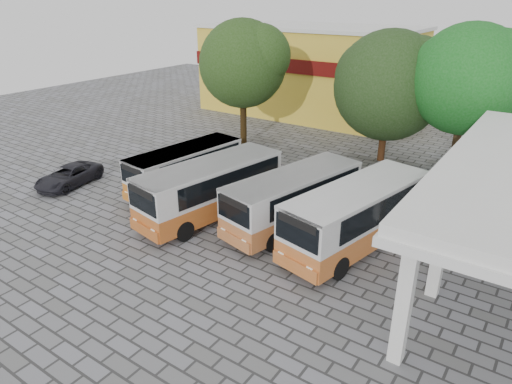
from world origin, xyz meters
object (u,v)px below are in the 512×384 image
Objects in this scene: parked_car at (69,176)px; bus_far_right at (357,213)px; bus_centre_left at (211,186)px; bus_centre_right at (294,197)px; bus_far_left at (185,167)px.

bus_far_right is at bearing -0.33° from parked_car.
bus_centre_left reaches higher than bus_centre_right.
bus_far_left is 7.68m from bus_centre_right.
bus_centre_left is at bearing -20.43° from bus_far_left.
bus_centre_right is (4.18, 1.49, -0.07)m from bus_centre_left.
bus_centre_left is (3.50, -1.82, 0.18)m from bus_far_left.
bus_far_right is 1.99× the size of parked_car.
parked_car is at bearing -160.20° from bus_centre_left.
parked_car is at bearing -154.67° from bus_centre_right.
bus_centre_right reaches higher than bus_far_left.
parked_car is (-6.61, -3.54, -0.93)m from bus_far_left.
bus_centre_left is 1.04× the size of bus_centre_right.
bus_far_left is 11.15m from bus_far_right.
bus_centre_right is 0.94× the size of bus_far_right.
bus_far_left is 1.73× the size of parked_car.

